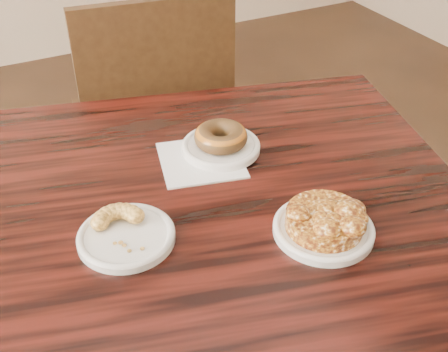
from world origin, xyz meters
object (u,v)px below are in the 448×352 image
apple_fritter (325,217)px  cruller_fragment (125,228)px  chair_far (149,123)px  cafe_table (223,352)px  glazed_donut (221,137)px

apple_fritter → cruller_fragment: apple_fritter is taller
chair_far → apple_fritter: size_ratio=5.45×
apple_fritter → chair_far: bearing=88.2°
cafe_table → cruller_fragment: size_ratio=8.81×
cafe_table → apple_fritter: (0.12, -0.12, 0.41)m
chair_far → cruller_fragment: (-0.32, -0.81, 0.33)m
chair_far → apple_fritter: 0.99m
glazed_donut → cruller_fragment: size_ratio=1.02×
glazed_donut → cruller_fragment: bearing=-147.0°
cafe_table → apple_fritter: 0.44m
cafe_table → chair_far: size_ratio=0.98×
cafe_table → glazed_donut: 0.45m
cruller_fragment → chair_far: bearing=68.7°
chair_far → cruller_fragment: size_ratio=9.02×
glazed_donut → apple_fritter: (0.04, -0.28, -0.00)m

